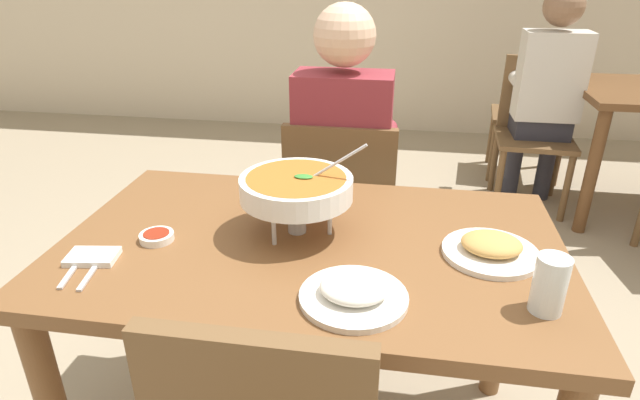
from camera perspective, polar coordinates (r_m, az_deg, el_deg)
dining_table_main at (r=1.45m, az=-0.96°, el=-8.43°), size 1.32×0.81×0.77m
chair_diner_main at (r=2.11m, az=2.34°, el=-1.35°), size 0.44×0.44×0.90m
diner_main at (r=2.05m, az=2.57°, el=4.97°), size 0.40×0.45×1.31m
curry_bowl at (r=1.38m, az=-2.59°, el=1.28°), size 0.33×0.30×0.26m
rice_plate at (r=1.16m, az=3.68°, el=-10.01°), size 0.24×0.24×0.06m
appetizer_plate at (r=1.38m, az=18.11°, el=-5.03°), size 0.24×0.24×0.06m
sauce_dish at (r=1.45m, az=-17.35°, el=-3.81°), size 0.09×0.09×0.02m
napkin_folded at (r=1.42m, az=-23.53°, el=-5.69°), size 0.13×0.10×0.02m
fork_utensil at (r=1.40m, az=-25.23°, el=-6.74°), size 0.05×0.17×0.01m
spoon_utensil at (r=1.37m, az=-23.49°, el=-7.01°), size 0.04×0.17×0.01m
drink_glass at (r=1.21m, az=23.67°, el=-8.70°), size 0.07×0.07×0.13m
chair_bg_left at (r=3.52m, az=22.30°, el=7.73°), size 0.47×0.47×0.90m
chair_bg_right at (r=3.96m, az=22.92°, el=9.39°), size 0.49×0.49×0.90m
patron_bg_left at (r=3.42m, az=23.49°, el=11.19°), size 0.40×0.45×1.31m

